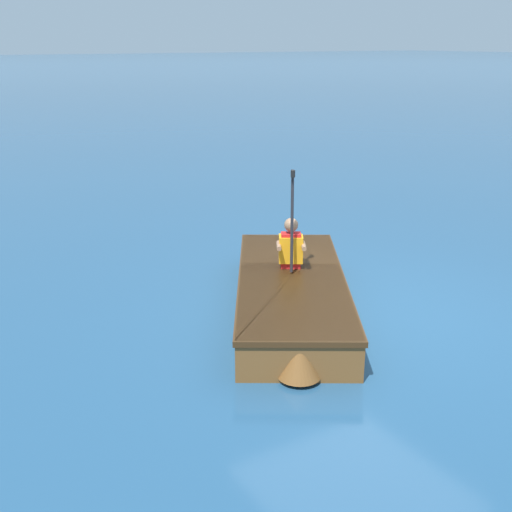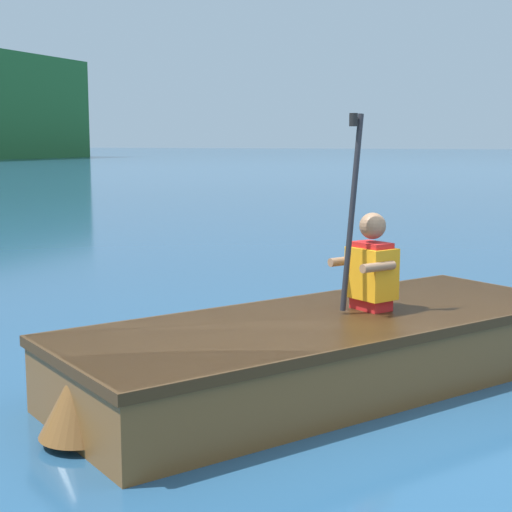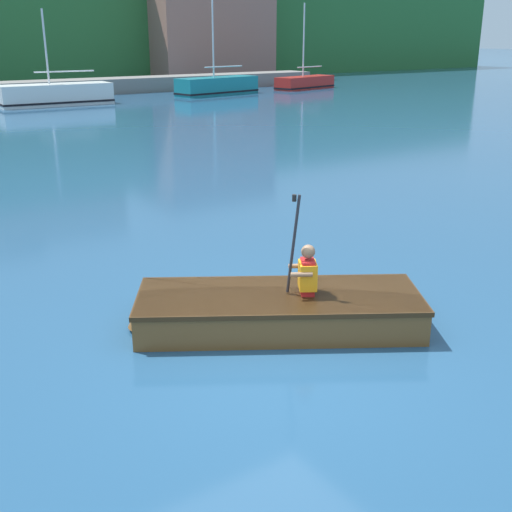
{
  "view_description": "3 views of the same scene",
  "coord_description": "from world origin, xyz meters",
  "px_view_note": "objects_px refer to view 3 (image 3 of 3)",
  "views": [
    {
      "loc": [
        -5.3,
        4.82,
        3.11
      ],
      "look_at": [
        0.54,
        1.2,
        0.79
      ],
      "focal_mm": 45.0,
      "sensor_mm": 36.0,
      "label": 1
    },
    {
      "loc": [
        -4.03,
        -0.7,
        1.52
      ],
      "look_at": [
        0.54,
        1.2,
        0.79
      ],
      "focal_mm": 55.0,
      "sensor_mm": 36.0,
      "label": 2
    },
    {
      "loc": [
        -3.81,
        -5.14,
        3.45
      ],
      "look_at": [
        0.54,
        1.2,
        0.79
      ],
      "focal_mm": 45.0,
      "sensor_mm": 36.0,
      "label": 3
    }
  ],
  "objects_px": {
    "moored_boat_dock_center_near": "(56,95)",
    "moored_boat_dock_east_inner": "(305,83)",
    "rowboat_foreground": "(275,308)",
    "moored_boat_dock_west_inner": "(217,86)",
    "person_paddler": "(307,272)"
  },
  "relations": [
    {
      "from": "rowboat_foreground",
      "to": "moored_boat_dock_center_near",
      "type": "bearing_deg",
      "value": 77.13
    },
    {
      "from": "moored_boat_dock_center_near",
      "to": "moored_boat_dock_east_inner",
      "type": "bearing_deg",
      "value": 3.66
    },
    {
      "from": "moored_boat_dock_west_inner",
      "to": "moored_boat_dock_east_inner",
      "type": "bearing_deg",
      "value": 4.13
    },
    {
      "from": "moored_boat_dock_east_inner",
      "to": "rowboat_foreground",
      "type": "xyz_separation_m",
      "value": [
        -23.74,
        -29.14,
        -0.15
      ]
    },
    {
      "from": "rowboat_foreground",
      "to": "person_paddler",
      "type": "bearing_deg",
      "value": -32.18
    },
    {
      "from": "moored_boat_dock_center_near",
      "to": "moored_boat_dock_east_inner",
      "type": "relative_size",
      "value": 1.06
    },
    {
      "from": "moored_boat_dock_west_inner",
      "to": "person_paddler",
      "type": "xyz_separation_m",
      "value": [
        -16.18,
        -28.82,
        0.23
      ]
    },
    {
      "from": "person_paddler",
      "to": "moored_boat_dock_east_inner",
      "type": "bearing_deg",
      "value": 51.42
    },
    {
      "from": "person_paddler",
      "to": "moored_boat_dock_west_inner",
      "type": "bearing_deg",
      "value": 60.69
    },
    {
      "from": "moored_boat_dock_west_inner",
      "to": "moored_boat_dock_east_inner",
      "type": "height_order",
      "value": "moored_boat_dock_west_inner"
    },
    {
      "from": "moored_boat_dock_east_inner",
      "to": "rowboat_foreground",
      "type": "bearing_deg",
      "value": -129.17
    },
    {
      "from": "moored_boat_dock_east_inner",
      "to": "moored_boat_dock_west_inner",
      "type": "bearing_deg",
      "value": -175.87
    },
    {
      "from": "moored_boat_dock_center_near",
      "to": "person_paddler",
      "type": "relative_size",
      "value": 4.6
    },
    {
      "from": "moored_boat_dock_east_inner",
      "to": "person_paddler",
      "type": "xyz_separation_m",
      "value": [
        -23.41,
        -29.35,
        0.33
      ]
    },
    {
      "from": "moored_boat_dock_east_inner",
      "to": "rowboat_foreground",
      "type": "relative_size",
      "value": 1.5
    }
  ]
}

